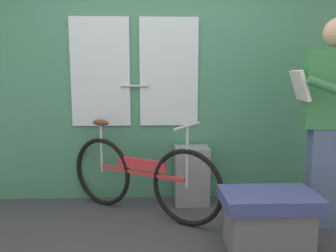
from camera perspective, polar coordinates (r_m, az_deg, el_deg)
train_door_wall at (r=3.62m, az=-2.39°, el=7.08°), size 4.01×0.28×2.35m
bicycle_near_door at (r=3.28m, az=-4.55°, el=-8.33°), size 1.41×0.94×0.90m
passenger_reading_newspaper at (r=3.23m, az=25.33°, el=0.97°), size 0.61×0.55×1.78m
trash_bin_by_wall at (r=3.58m, az=3.92°, el=-8.11°), size 0.34×0.28×0.59m
bench_seat_corner at (r=2.79m, az=16.21°, el=-14.62°), size 0.70×0.44×0.45m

